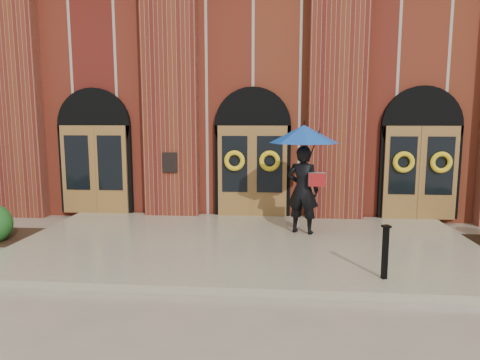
# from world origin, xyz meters

# --- Properties ---
(ground) EXTENTS (90.00, 90.00, 0.00)m
(ground) POSITION_xyz_m (0.00, 0.00, 0.00)
(ground) COLOR gray
(ground) RESTS_ON ground
(landing) EXTENTS (10.00, 5.30, 0.15)m
(landing) POSITION_xyz_m (0.00, 0.15, 0.07)
(landing) COLOR tan
(landing) RESTS_ON ground
(church_building) EXTENTS (16.20, 12.53, 7.00)m
(church_building) POSITION_xyz_m (0.00, 8.78, 3.50)
(church_building) COLOR maroon
(church_building) RESTS_ON ground
(man_with_umbrella) EXTENTS (2.03, 2.03, 2.54)m
(man_with_umbrella) POSITION_xyz_m (1.29, 0.99, 1.93)
(man_with_umbrella) COLOR black
(man_with_umbrella) RESTS_ON landing
(metal_post) EXTENTS (0.16, 0.16, 0.93)m
(metal_post) POSITION_xyz_m (2.50, -1.88, 0.64)
(metal_post) COLOR black
(metal_post) RESTS_ON landing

